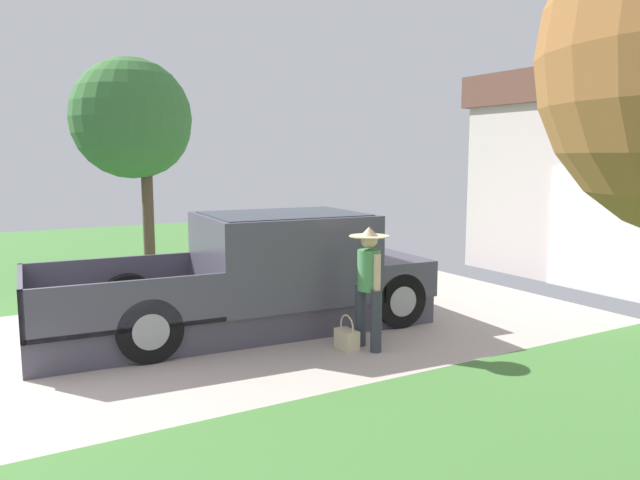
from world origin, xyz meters
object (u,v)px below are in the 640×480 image
pickup_truck (269,276)px  neighbor_tree (134,122)px  person_with_hat (369,279)px  handbag (347,338)px

pickup_truck → neighbor_tree: (-4.92, -0.67, 2.42)m
pickup_truck → person_with_hat: (1.58, 0.66, 0.16)m
person_with_hat → pickup_truck: bearing=20.3°
handbag → neighbor_tree: (-6.37, -1.08, 3.03)m
person_with_hat → neighbor_tree: 7.01m
pickup_truck → person_with_hat: bearing=26.9°
person_with_hat → handbag: (-0.12, -0.25, -0.77)m
handbag → pickup_truck: bearing=-164.2°
pickup_truck → handbag: size_ratio=12.51×
handbag → neighbor_tree: 7.14m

